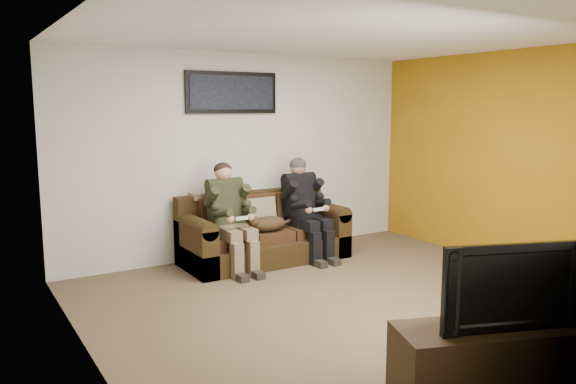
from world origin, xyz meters
TOP-DOWN VIEW (x-y plane):
  - floor at (0.00, 0.00)m, footprint 5.00×5.00m
  - ceiling at (0.00, 0.00)m, footprint 5.00×5.00m
  - wall_back at (0.00, 2.25)m, footprint 5.00×0.00m
  - wall_front at (0.00, -2.25)m, footprint 5.00×0.00m
  - wall_left at (-2.50, 0.00)m, footprint 0.00×4.50m
  - wall_right at (2.50, 0.00)m, footprint 0.00×4.50m
  - accent_wall_right at (2.49, 0.00)m, footprint 0.00×4.50m
  - sofa at (0.00, 1.82)m, footprint 2.06×0.89m
  - throw_pillow at (0.00, 1.86)m, footprint 0.39×0.19m
  - throw_blanket at (-0.62, 2.08)m, footprint 0.42×0.21m
  - person_left at (-0.53, 1.65)m, footprint 0.51×0.87m
  - person_right at (0.53, 1.65)m, footprint 0.51×0.86m
  - cat at (-0.06, 1.60)m, footprint 0.66×0.26m
  - framed_poster at (-0.20, 2.22)m, footprint 1.25×0.05m
  - tv_stand at (-0.22, -1.95)m, footprint 1.56×0.97m
  - television at (-0.22, -1.95)m, footprint 1.01×0.49m

SIDE VIEW (x-z plane):
  - floor at x=0.00m, z-range 0.00..0.00m
  - tv_stand at x=-0.22m, z-range 0.00..0.47m
  - sofa at x=0.00m, z-range -0.10..0.74m
  - cat at x=-0.06m, z-range 0.39..0.63m
  - throw_pillow at x=0.00m, z-range 0.40..0.80m
  - person_left at x=-0.53m, z-range 0.07..1.34m
  - person_right at x=0.53m, z-range 0.07..1.35m
  - television at x=-0.22m, z-range 0.47..1.06m
  - throw_blanket at x=-0.62m, z-range 0.81..0.88m
  - wall_back at x=0.00m, z-range -1.20..3.80m
  - wall_front at x=0.00m, z-range -1.20..3.80m
  - wall_left at x=-2.50m, z-range -0.95..3.55m
  - wall_right at x=2.50m, z-range -0.95..3.55m
  - accent_wall_right at x=2.49m, z-range -0.95..3.55m
  - framed_poster at x=-0.20m, z-range 1.84..2.36m
  - ceiling at x=0.00m, z-range 2.60..2.60m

